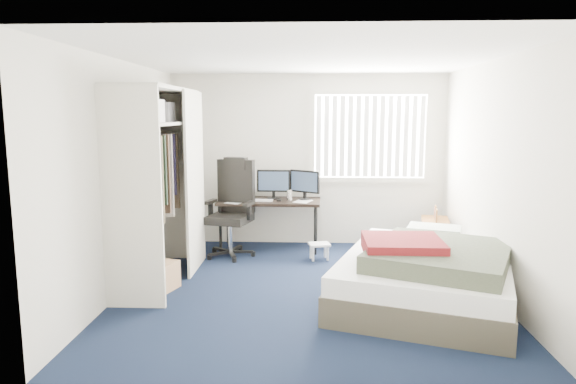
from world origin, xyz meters
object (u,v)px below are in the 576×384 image
(office_chair, at_px, (232,218))
(nightstand, at_px, (435,225))
(desk, at_px, (270,197))
(bed, at_px, (427,273))

(office_chair, height_order, nightstand, office_chair)
(desk, height_order, bed, desk)
(nightstand, bearing_deg, desk, 172.65)
(desk, relative_size, office_chair, 1.10)
(desk, height_order, nightstand, desk)
(office_chair, relative_size, nightstand, 1.73)
(desk, relative_size, nightstand, 1.91)
(office_chair, bearing_deg, bed, -36.47)
(desk, xyz_separation_m, nightstand, (2.28, -0.29, -0.32))
(office_chair, xyz_separation_m, bed, (2.27, -1.68, -0.21))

